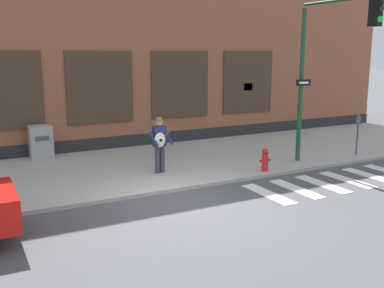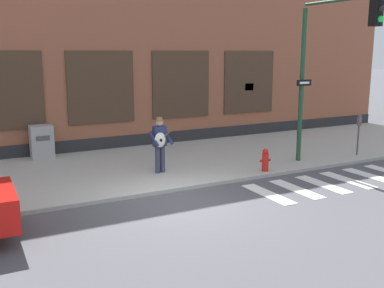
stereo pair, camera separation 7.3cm
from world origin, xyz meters
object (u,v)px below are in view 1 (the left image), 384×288
(traffic_light, at_px, (329,53))
(parking_meter, at_px, (358,128))
(busker, at_px, (160,142))
(fire_hydrant, at_px, (265,160))
(utility_box, at_px, (41,142))

(traffic_light, bearing_deg, parking_meter, 19.22)
(busker, distance_m, fire_hydrant, 3.26)
(busker, bearing_deg, fire_hydrant, -24.03)
(busker, distance_m, utility_box, 4.62)
(parking_meter, height_order, fire_hydrant, parking_meter)
(busker, height_order, traffic_light, traffic_light)
(utility_box, bearing_deg, parking_meter, -24.99)
(traffic_light, relative_size, utility_box, 4.51)
(busker, bearing_deg, traffic_light, -21.07)
(traffic_light, relative_size, fire_hydrant, 7.32)
(busker, height_order, fire_hydrant, busker)
(parking_meter, xyz_separation_m, utility_box, (-9.97, 4.65, -0.38))
(fire_hydrant, bearing_deg, traffic_light, -16.17)
(traffic_light, relative_size, parking_meter, 3.57)
(utility_box, height_order, fire_hydrant, utility_box)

